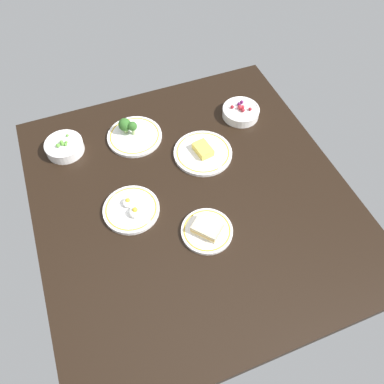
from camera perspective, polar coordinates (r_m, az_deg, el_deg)
dining_table at (r=136.71cm, az=0.00°, el=-0.96°), size 117.51×109.63×4.00cm
plate_broccoli at (r=153.56cm, az=-8.85°, el=8.61°), size 21.64×21.64×7.69cm
bowl_peas at (r=154.21cm, az=-18.66°, el=6.51°), size 14.59×14.59×5.68cm
plate_sandwich at (r=126.06cm, az=2.27°, el=-5.73°), size 17.28×17.28×4.48cm
bowl_berries at (r=161.33cm, az=7.34°, el=11.90°), size 15.32×15.32×5.53cm
plate_eggs at (r=132.11cm, az=-9.10°, el=-2.56°), size 19.54×19.54×4.87cm
plate_cheese at (r=146.12cm, az=1.65°, el=5.98°), size 22.48×22.48×4.18cm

